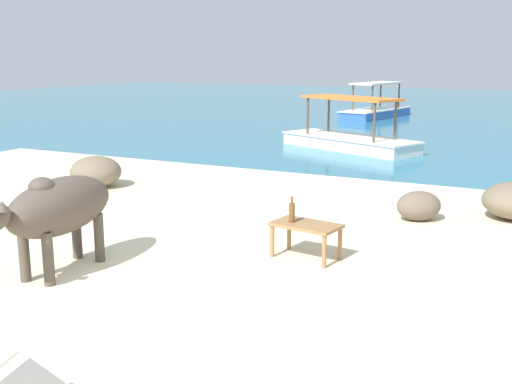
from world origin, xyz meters
name	(u,v)px	position (x,y,z in m)	size (l,w,h in m)	color
sand_beach	(153,321)	(0.00, 0.00, 0.02)	(18.00, 14.00, 0.04)	beige
water_surface	(482,114)	(0.00, 22.00, 0.00)	(60.00, 36.00, 0.03)	teal
cow	(57,208)	(-1.59, 0.56, 0.75)	(0.66, 1.91, 1.07)	#4C4238
low_bench_table	(306,229)	(0.57, 2.17, 0.38)	(0.82, 0.55, 0.41)	olive
bottle	(292,212)	(0.40, 2.15, 0.57)	(0.07, 0.07, 0.30)	brown
shore_rock_large	(419,206)	(1.35, 4.44, 0.25)	(0.63, 0.48, 0.42)	#6B5B4C
shore_rock_small	(96,172)	(-4.22, 4.22, 0.31)	(0.90, 0.86, 0.54)	#756651
boat_white	(349,138)	(-1.72, 10.65, 0.29)	(3.83, 2.52, 1.29)	white
boat_blue	(376,110)	(-3.38, 18.81, 0.29)	(1.85, 3.83, 1.29)	#3866B7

